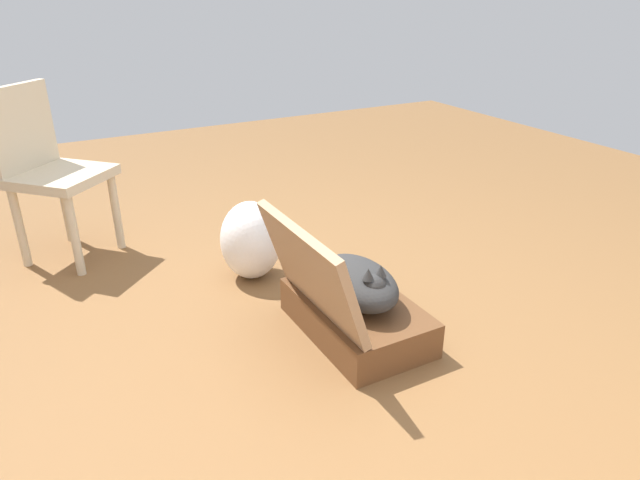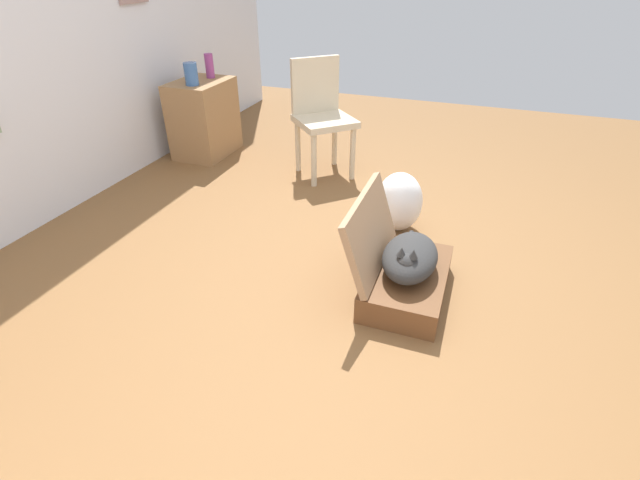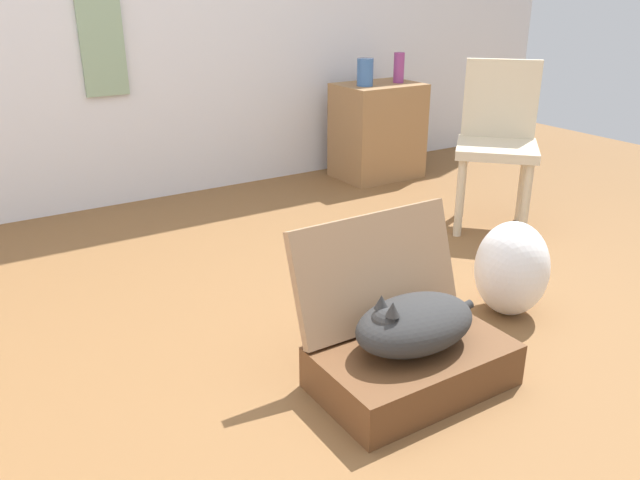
# 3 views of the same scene
# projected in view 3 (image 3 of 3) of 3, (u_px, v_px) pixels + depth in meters

# --- Properties ---
(ground_plane) EXTENTS (7.68, 7.68, 0.00)m
(ground_plane) POSITION_uv_depth(u_px,v_px,m) (384.00, 342.00, 2.43)
(ground_plane) COLOR brown
(ground_plane) RESTS_ON ground
(suitcase_base) EXTENTS (0.65, 0.40, 0.15)m
(suitcase_base) POSITION_uv_depth(u_px,v_px,m) (412.00, 366.00, 2.14)
(suitcase_base) COLOR brown
(suitcase_base) RESTS_ON ground
(suitcase_lid) EXTENTS (0.65, 0.16, 0.39)m
(suitcase_lid) POSITION_uv_depth(u_px,v_px,m) (377.00, 270.00, 2.21)
(suitcase_lid) COLOR #9B7756
(suitcase_lid) RESTS_ON suitcase_base
(cat) EXTENTS (0.52, 0.28, 0.21)m
(cat) POSITION_uv_depth(u_px,v_px,m) (414.00, 324.00, 2.08)
(cat) COLOR #2D2D2D
(cat) RESTS_ON suitcase_base
(plastic_bag_white) EXTENTS (0.29, 0.30, 0.40)m
(plastic_bag_white) POSITION_uv_depth(u_px,v_px,m) (512.00, 269.00, 2.58)
(plastic_bag_white) COLOR white
(plastic_bag_white) RESTS_ON ground
(side_table) EXTENTS (0.56, 0.42, 0.65)m
(side_table) POSITION_uv_depth(u_px,v_px,m) (377.00, 131.00, 4.43)
(side_table) COLOR olive
(side_table) RESTS_ON ground
(vase_tall) EXTENTS (0.11, 0.11, 0.18)m
(vase_tall) POSITION_uv_depth(u_px,v_px,m) (365.00, 72.00, 4.18)
(vase_tall) COLOR #38609E
(vase_tall) RESTS_ON side_table
(vase_short) EXTENTS (0.07, 0.07, 0.20)m
(vase_short) POSITION_uv_depth(u_px,v_px,m) (399.00, 68.00, 4.32)
(vase_short) COLOR #8C387A
(vase_short) RESTS_ON side_table
(chair) EXTENTS (0.59, 0.59, 0.90)m
(chair) POSITION_uv_depth(u_px,v_px,m) (497.00, 138.00, 3.46)
(chair) COLOR beige
(chair) RESTS_ON ground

